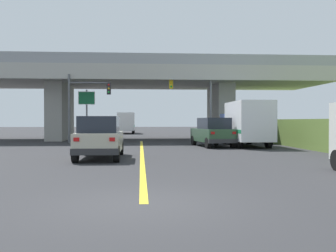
% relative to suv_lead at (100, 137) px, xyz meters
% --- Properties ---
extents(ground, '(160.00, 160.00, 0.00)m').
position_rel_suv_lead_xyz_m(ground, '(2.01, 18.74, -1.02)').
color(ground, '#2B2B2D').
extents(overpass_bridge, '(34.28, 10.30, 7.46)m').
position_rel_suv_lead_xyz_m(overpass_bridge, '(2.01, 18.74, 4.35)').
color(overpass_bridge, '#A8A59E').
rests_on(overpass_bridge, ground).
extents(lane_divider_stripe, '(0.20, 26.19, 0.01)m').
position_rel_suv_lead_xyz_m(lane_divider_stripe, '(2.01, 2.74, -1.01)').
color(lane_divider_stripe, yellow).
rests_on(lane_divider_stripe, ground).
extents(suv_lead, '(2.04, 4.80, 2.02)m').
position_rel_suv_lead_xyz_m(suv_lead, '(0.00, 0.00, 0.00)').
color(suv_lead, '#B7B29E').
rests_on(suv_lead, ground).
extents(suv_crossing, '(2.56, 4.88, 2.02)m').
position_rel_suv_lead_xyz_m(suv_crossing, '(6.98, 8.15, -0.00)').
color(suv_crossing, '#2D4C33').
rests_on(suv_crossing, ground).
extents(box_truck, '(2.33, 6.91, 3.14)m').
position_rel_suv_lead_xyz_m(box_truck, '(9.40, 8.35, 0.63)').
color(box_truck, navy).
rests_on(box_truck, ground).
extents(traffic_signal_nearside, '(3.65, 0.36, 6.20)m').
position_rel_suv_lead_xyz_m(traffic_signal_nearside, '(6.76, 14.10, 2.94)').
color(traffic_signal_nearside, slate).
rests_on(traffic_signal_nearside, ground).
extents(traffic_signal_farside, '(3.48, 0.36, 5.63)m').
position_rel_suv_lead_xyz_m(traffic_signal_farside, '(-2.73, 13.50, 2.58)').
color(traffic_signal_farside, '#56595E').
rests_on(traffic_signal_farside, ground).
extents(highway_sign, '(1.45, 0.17, 4.55)m').
position_rel_suv_lead_xyz_m(highway_sign, '(-2.79, 15.84, 2.29)').
color(highway_sign, slate).
rests_on(highway_sign, ground).
extents(semi_truck_distant, '(2.33, 6.82, 2.95)m').
position_rel_suv_lead_xyz_m(semi_truck_distant, '(-0.11, 37.23, 0.55)').
color(semi_truck_distant, red).
rests_on(semi_truck_distant, ground).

